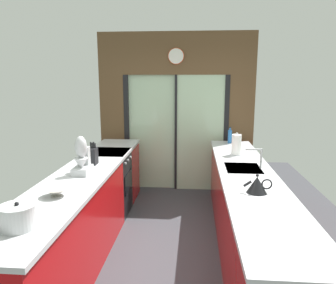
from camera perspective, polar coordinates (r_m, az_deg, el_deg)
name	(u,v)px	position (r m, az deg, el deg)	size (l,w,h in m)	color
ground_plane	(167,237)	(4.22, -0.13, -16.35)	(5.04, 7.60, 0.02)	#38383D
back_wall_unit	(176,103)	(5.56, 1.42, 6.86)	(2.64, 0.12, 2.70)	brown
left_counter_run	(82,214)	(3.79, -14.95, -12.19)	(0.62, 3.80, 0.92)	#AD0C0F
right_counter_run	(246,213)	(3.79, 13.65, -12.16)	(0.62, 3.80, 0.92)	#AD0C0F
sink_faucet	(258,155)	(3.85, 15.63, -2.21)	(0.19, 0.02, 0.23)	#B7BABC
oven_range	(109,183)	(4.79, -10.46, -7.11)	(0.60, 0.60, 0.92)	black
mixing_bowl	(56,192)	(3.04, -19.13, -8.33)	(0.22, 0.22, 0.07)	gray
knife_block	(93,156)	(3.99, -13.03, -2.39)	(0.08, 0.14, 0.28)	black
stand_mixer	(82,159)	(3.62, -14.94, -2.99)	(0.17, 0.27, 0.42)	#B7BABC
stock_pot	(18,217)	(2.51, -24.97, -11.87)	(0.25, 0.25, 0.19)	#B7BABC
kettle	(257,185)	(3.06, 15.44, -7.28)	(0.26, 0.19, 0.18)	black
soap_bottle	(230,136)	(5.28, 10.86, 1.05)	(0.06, 0.06, 0.26)	#286BB7
paper_towel_roll	(236,145)	(4.47, 11.98, -0.48)	(0.15, 0.15, 0.31)	#B7BABC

